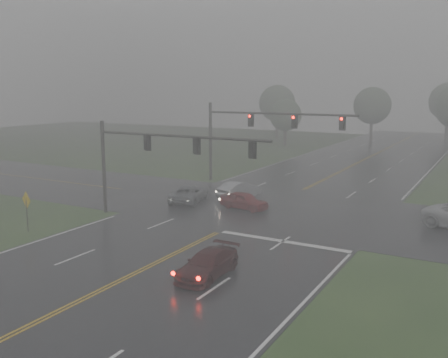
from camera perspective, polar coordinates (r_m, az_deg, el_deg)
The scene contains 14 objects.
ground at distance 22.56m, azimuth -19.61°, elevation -14.70°, with size 180.00×180.00×0.00m, color #27411B.
main_road at distance 37.88m, azimuth 3.75°, elevation -3.93°, with size 18.00×160.00×0.02m, color black.
cross_street at distance 39.64m, azimuth 5.00°, elevation -3.30°, with size 120.00×14.00×0.02m, color black.
stop_bar at distance 31.20m, azimuth 6.77°, elevation -7.12°, with size 8.50×0.50×0.01m, color silver.
sedan_maroon at distance 25.56m, azimuth -1.86°, elevation -11.06°, with size 1.78×4.39×1.27m, color #34090B.
sedan_red at distance 39.12m, azimuth 2.31°, elevation -3.45°, with size 1.58×3.94×1.34m, color maroon.
sedan_silver at distance 43.18m, azimuth 1.75°, elevation -2.13°, with size 1.47×4.22×1.39m, color #98999F.
car_grey at distance 41.70m, azimuth -3.99°, elevation -2.60°, with size 2.25×4.88×1.36m, color slate.
signal_gantry_near at distance 35.52m, azimuth -8.51°, elevation 3.12°, with size 13.85×0.30×6.96m.
signal_gantry_far at distance 48.53m, azimuth 3.27°, elevation 5.91°, with size 15.13×0.40×7.91m.
sign_diamond_west at distance 35.05m, azimuth -21.63°, elevation -2.77°, with size 1.10×0.31×2.70m.
tree_nw_a at distance 81.83m, azimuth 7.04°, elevation 7.26°, with size 5.21×5.21×7.66m.
tree_n_mid at distance 92.55m, azimuth 16.59°, elevation 8.05°, with size 6.52×6.52×9.58m.
tree_nw_b at distance 94.38m, azimuth 6.10°, elevation 8.60°, with size 6.78×6.78×9.95m.
Camera 1 is at (15.79, -13.15, 9.33)m, focal length 40.00 mm.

